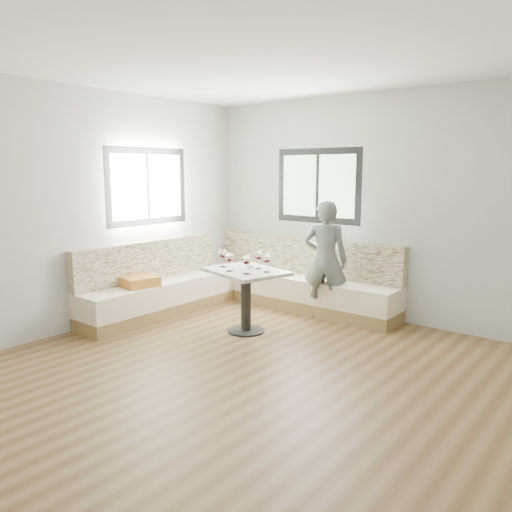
% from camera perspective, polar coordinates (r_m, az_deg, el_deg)
% --- Properties ---
extents(room, '(5.01, 5.01, 2.81)m').
position_cam_1_polar(room, '(4.38, -0.60, 3.97)').
color(room, brown).
rests_on(room, ground).
extents(banquette, '(2.90, 2.80, 0.95)m').
position_cam_1_polar(banquette, '(6.69, -2.15, -3.42)').
color(banquette, olive).
rests_on(banquette, ground).
extents(table, '(1.04, 0.90, 0.74)m').
position_cam_1_polar(table, '(5.74, -1.17, -3.37)').
color(table, black).
rests_on(table, ground).
extents(person, '(0.64, 0.54, 1.50)m').
position_cam_1_polar(person, '(6.31, 7.93, -0.43)').
color(person, '#585F5E').
rests_on(person, ground).
extents(olive_ramekin, '(0.09, 0.09, 0.04)m').
position_cam_1_polar(olive_ramekin, '(5.79, -0.71, -1.20)').
color(olive_ramekin, white).
rests_on(olive_ramekin, table).
extents(wine_glass_a, '(0.10, 0.10, 0.22)m').
position_cam_1_polar(wine_glass_a, '(5.85, -3.83, 0.25)').
color(wine_glass_a, white).
rests_on(wine_glass_a, table).
extents(wine_glass_b, '(0.10, 0.10, 0.22)m').
position_cam_1_polar(wine_glass_b, '(5.59, -3.06, -0.18)').
color(wine_glass_b, white).
rests_on(wine_glass_b, table).
extents(wine_glass_c, '(0.10, 0.10, 0.22)m').
position_cam_1_polar(wine_glass_c, '(5.43, -1.09, -0.46)').
color(wine_glass_c, white).
rests_on(wine_glass_c, table).
extents(wine_glass_d, '(0.10, 0.10, 0.22)m').
position_cam_1_polar(wine_glass_d, '(5.72, 0.28, 0.06)').
color(wine_glass_d, white).
rests_on(wine_glass_d, table).
extents(wine_glass_e, '(0.10, 0.10, 0.22)m').
position_cam_1_polar(wine_glass_e, '(5.53, 1.26, -0.28)').
color(wine_glass_e, white).
rests_on(wine_glass_e, table).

